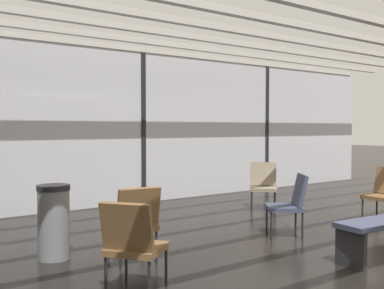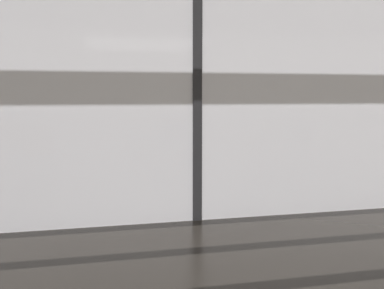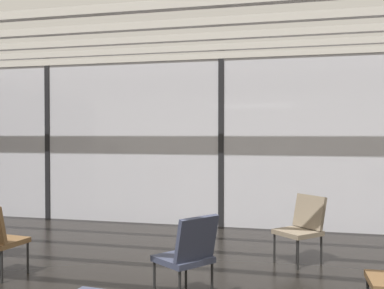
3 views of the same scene
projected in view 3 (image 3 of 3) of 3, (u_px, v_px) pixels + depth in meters
glass_curtain_wall at (221, 143)px, 8.17m from camera, size 14.00×0.08×3.04m
window_mullion_0 at (49, 142)px, 8.99m from camera, size 0.10×0.12×3.04m
window_mullion_1 at (221, 143)px, 8.17m from camera, size 0.10×0.12×3.04m
ceiling_slats at (170, 5)px, 4.93m from camera, size 13.72×6.72×0.10m
parked_airplane at (215, 124)px, 12.81m from camera, size 12.41×3.93×3.93m
lounge_chair_0 at (303, 224)px, 5.90m from camera, size 0.71×0.71×0.87m
lounge_chair_2 at (189, 252)px, 4.53m from camera, size 0.71×0.70×0.87m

